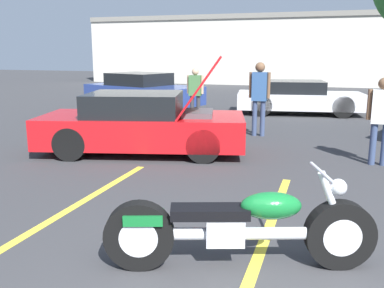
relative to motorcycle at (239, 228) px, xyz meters
The scene contains 10 objects.
parking_stripe_foreground 2.52m from the motorcycle, behind, with size 0.12×5.60×0.01m, color yellow.
parking_stripe_middle 0.53m from the motorcycle, 63.89° to the left, with size 0.12×5.60×0.01m, color yellow.
far_building 25.35m from the motorcycle, 88.68° to the left, with size 32.00×4.20×4.40m.
motorcycle is the anchor object (origin of this frame).
show_car_hood_open 5.10m from the motorcycle, 124.63° to the left, with size 4.44×2.72×1.98m.
parked_car_left_row 12.37m from the motorcycle, 118.80° to the left, with size 4.84×3.24×1.30m.
parked_car_mid_left_row 11.08m from the motorcycle, 91.47° to the left, with size 4.35×2.39×1.11m.
spectator_near_motorcycle 9.09m from the motorcycle, 110.27° to the left, with size 0.52×0.21×1.59m.
spectator_by_show_car 4.91m from the motorcycle, 70.32° to the left, with size 0.52×0.21×1.61m.
spectator_midground 6.83m from the motorcycle, 97.84° to the left, with size 0.52×0.24×1.81m.
Camera 1 is at (0.17, -2.40, 2.05)m, focal length 40.00 mm.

